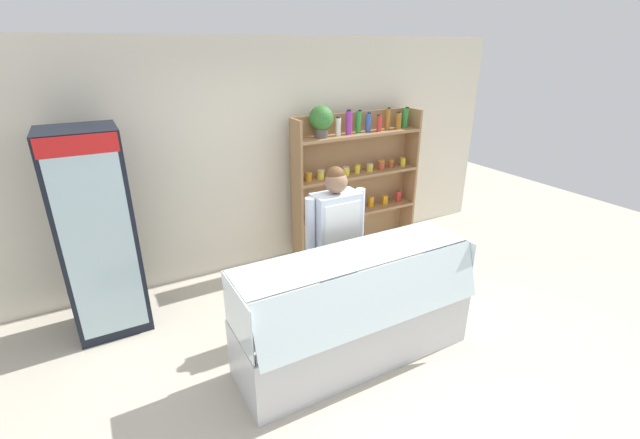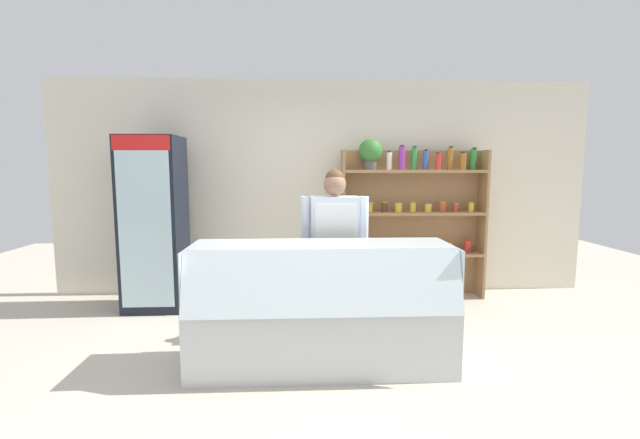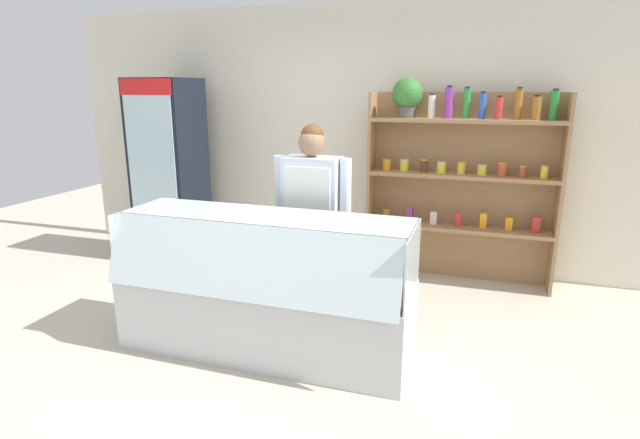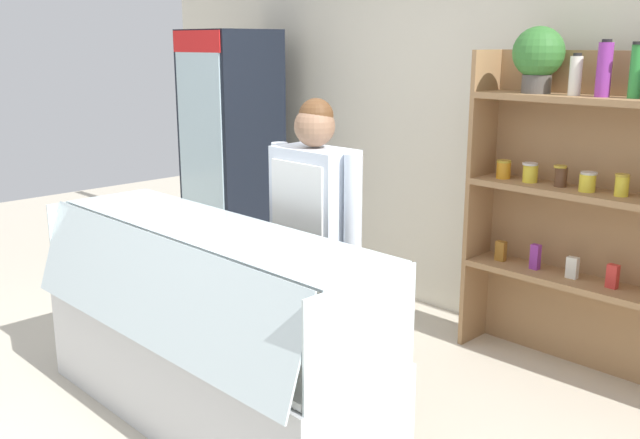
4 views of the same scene
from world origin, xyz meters
TOP-DOWN VIEW (x-y plane):
  - ground_plane at (0.00, 0.00)m, footprint 12.00×12.00m
  - back_wall at (0.00, 2.17)m, footprint 6.80×0.10m
  - drinks_fridge at (-1.95, 1.57)m, footprint 0.64×0.61m
  - shelving_unit at (1.02, 1.87)m, footprint 1.76×0.29m
  - deli_display_case at (-0.13, 0.01)m, footprint 2.09×0.73m
  - shop_clerk at (0.02, 0.60)m, footprint 0.63×0.25m

SIDE VIEW (x-z plane):
  - ground_plane at x=0.00m, z-range 0.00..0.00m
  - deli_display_case at x=-0.13m, z-range -0.19..0.82m
  - shop_clerk at x=0.02m, z-range 0.14..1.74m
  - drinks_fridge at x=-1.95m, z-range 0.00..1.96m
  - shelving_unit at x=1.02m, z-range 0.14..2.09m
  - back_wall at x=0.00m, z-range 0.00..2.70m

